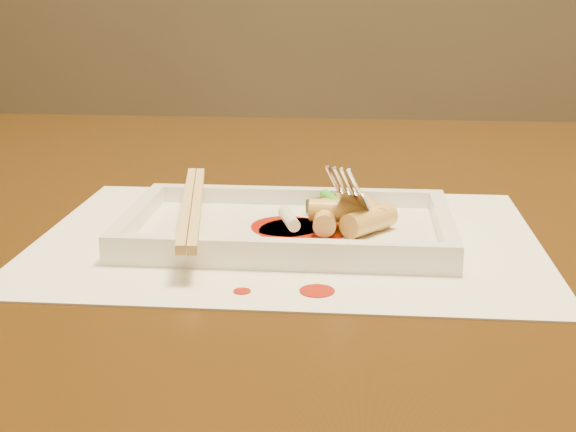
# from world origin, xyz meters

# --- Properties ---
(table) EXTENTS (1.40, 0.90, 0.75)m
(table) POSITION_xyz_m (0.00, 0.00, 0.65)
(table) COLOR black
(table) RESTS_ON ground
(placemat) EXTENTS (0.40, 0.30, 0.00)m
(placemat) POSITION_xyz_m (0.03, -0.14, 0.75)
(placemat) COLOR white
(placemat) RESTS_ON table
(sauce_splatter_a) EXTENTS (0.02, 0.02, 0.00)m
(sauce_splatter_a) POSITION_xyz_m (0.06, -0.25, 0.75)
(sauce_splatter_a) COLOR #9A1204
(sauce_splatter_a) RESTS_ON placemat
(sauce_splatter_b) EXTENTS (0.01, 0.01, 0.00)m
(sauce_splatter_b) POSITION_xyz_m (0.01, -0.26, 0.75)
(sauce_splatter_b) COLOR #9A1204
(sauce_splatter_b) RESTS_ON placemat
(plate_base) EXTENTS (0.26, 0.16, 0.01)m
(plate_base) POSITION_xyz_m (0.03, -0.14, 0.76)
(plate_base) COLOR white
(plate_base) RESTS_ON placemat
(plate_rim_far) EXTENTS (0.26, 0.01, 0.01)m
(plate_rim_far) POSITION_xyz_m (0.03, -0.06, 0.77)
(plate_rim_far) COLOR white
(plate_rim_far) RESTS_ON plate_base
(plate_rim_near) EXTENTS (0.26, 0.01, 0.01)m
(plate_rim_near) POSITION_xyz_m (0.03, -0.21, 0.77)
(plate_rim_near) COLOR white
(plate_rim_near) RESTS_ON plate_base
(plate_rim_left) EXTENTS (0.01, 0.14, 0.01)m
(plate_rim_left) POSITION_xyz_m (-0.09, -0.14, 0.77)
(plate_rim_left) COLOR white
(plate_rim_left) RESTS_ON plate_base
(plate_rim_right) EXTENTS (0.01, 0.14, 0.01)m
(plate_rim_right) POSITION_xyz_m (0.16, -0.14, 0.77)
(plate_rim_right) COLOR white
(plate_rim_right) RESTS_ON plate_base
(veg_piece) EXTENTS (0.05, 0.05, 0.01)m
(veg_piece) POSITION_xyz_m (0.07, -0.10, 0.77)
(veg_piece) COLOR black
(veg_piece) RESTS_ON plate_base
(scallion_white) EXTENTS (0.02, 0.04, 0.01)m
(scallion_white) POSITION_xyz_m (0.03, -0.15, 0.77)
(scallion_white) COLOR #EAEACC
(scallion_white) RESTS_ON plate_base
(scallion_green) EXTENTS (0.04, 0.08, 0.01)m
(scallion_green) POSITION_xyz_m (0.07, -0.12, 0.77)
(scallion_green) COLOR green
(scallion_green) RESTS_ON plate_base
(chopstick_a) EXTENTS (0.05, 0.23, 0.01)m
(chopstick_a) POSITION_xyz_m (-0.05, -0.14, 0.78)
(chopstick_a) COLOR tan
(chopstick_a) RESTS_ON plate_rim_near
(chopstick_b) EXTENTS (0.05, 0.23, 0.01)m
(chopstick_b) POSITION_xyz_m (-0.04, -0.14, 0.78)
(chopstick_b) COLOR tan
(chopstick_b) RESTS_ON plate_rim_near
(fork) EXTENTS (0.09, 0.10, 0.14)m
(fork) POSITION_xyz_m (0.10, -0.12, 0.83)
(fork) COLOR silver
(fork) RESTS_ON plate_base
(sauce_blob_0) EXTENTS (0.07, 0.07, 0.00)m
(sauce_blob_0) POSITION_xyz_m (0.04, -0.15, 0.76)
(sauce_blob_0) COLOR #9A1204
(sauce_blob_0) RESTS_ON plate_base
(sauce_blob_1) EXTENTS (0.06, 0.06, 0.00)m
(sauce_blob_1) POSITION_xyz_m (0.03, -0.14, 0.76)
(sauce_blob_1) COLOR #9A1204
(sauce_blob_1) RESTS_ON plate_base
(rice_cake_0) EXTENTS (0.02, 0.05, 0.02)m
(rice_cake_0) POSITION_xyz_m (0.06, -0.14, 0.77)
(rice_cake_0) COLOR #E0BF68
(rice_cake_0) RESTS_ON plate_base
(rice_cake_1) EXTENTS (0.03, 0.05, 0.02)m
(rice_cake_1) POSITION_xyz_m (0.10, -0.12, 0.77)
(rice_cake_1) COLOR #E0BF68
(rice_cake_1) RESTS_ON plate_base
(rice_cake_2) EXTENTS (0.04, 0.02, 0.02)m
(rice_cake_2) POSITION_xyz_m (0.07, -0.14, 0.78)
(rice_cake_2) COLOR #E0BF68
(rice_cake_2) RESTS_ON plate_base
(rice_cake_3) EXTENTS (0.05, 0.05, 0.02)m
(rice_cake_3) POSITION_xyz_m (0.10, -0.15, 0.77)
(rice_cake_3) COLOR #E0BF68
(rice_cake_3) RESTS_ON plate_base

